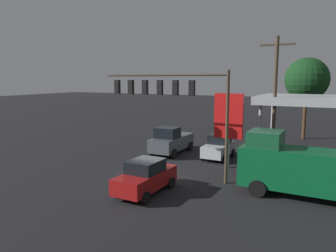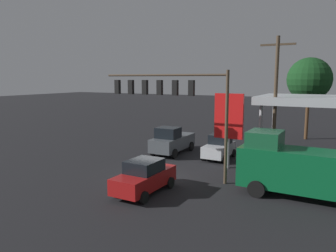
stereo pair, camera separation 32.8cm
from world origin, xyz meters
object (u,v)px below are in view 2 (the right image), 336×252
utility_pole (275,100)px  price_sign (229,118)px  street_tree (309,80)px  pickup_parked (172,141)px  sedan_waiting (144,176)px  hatchback_crossing (219,147)px  delivery_truck (299,168)px  traffic_signal_assembly (169,94)px

utility_pole → price_sign: (2.89, 1.59, -1.35)m
street_tree → pickup_parked: bearing=53.2°
street_tree → utility_pole: bearing=85.9°
utility_pole → sedan_waiting: (5.49, 8.90, -4.07)m
hatchback_crossing → street_tree: street_tree is taller
pickup_parked → street_tree: size_ratio=0.60×
delivery_truck → street_tree: bearing=-84.5°
sedan_waiting → street_tree: bearing=165.3°
traffic_signal_assembly → pickup_parked: (2.81, -5.78, -4.39)m
price_sign → sedan_waiting: (2.60, 7.31, -2.72)m
utility_pole → sedan_waiting: utility_pole is taller
hatchback_crossing → pickup_parked: 4.27m
hatchback_crossing → pickup_parked: bearing=-86.5°
price_sign → sedan_waiting: 8.22m
utility_pole → pickup_parked: (8.68, -0.67, -3.91)m
sedan_waiting → hatchback_crossing: (-1.07, -9.82, -0.00)m
delivery_truck → pickup_parked: delivery_truck is taller
pickup_parked → street_tree: bearing=142.9°
price_sign → sedan_waiting: size_ratio=1.23×
utility_pole → delivery_truck: size_ratio=1.38×
pickup_parked → street_tree: 16.96m
delivery_truck → pickup_parked: (11.12, -6.22, -0.58)m
traffic_signal_assembly → utility_pole: 7.81m
delivery_truck → pickup_parked: 12.75m
utility_pole → pickup_parked: bearing=-4.4°
utility_pole → hatchback_crossing: bearing=-11.8°
traffic_signal_assembly → utility_pole: bearing=-139.0°
price_sign → street_tree: (-3.86, -15.16, 2.73)m
sedan_waiting → utility_pole: bearing=149.7°
sedan_waiting → delivery_truck: (-7.93, -3.35, 0.74)m
delivery_truck → pickup_parked: bearing=-28.1°
price_sign → pickup_parked: bearing=-21.3°
traffic_signal_assembly → sedan_waiting: 5.94m
utility_pole → street_tree: (-0.97, -13.57, 1.38)m
traffic_signal_assembly → pickup_parked: size_ratio=1.73×
traffic_signal_assembly → price_sign: traffic_signal_assembly is taller
pickup_parked → traffic_signal_assembly: bearing=25.6°
price_sign → pickup_parked: price_sign is taller
utility_pole → delivery_truck: (-2.43, 5.55, -3.33)m
pickup_parked → sedan_waiting: bearing=18.1°
sedan_waiting → pickup_parked: size_ratio=0.85×
utility_pole → delivery_truck: 6.91m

